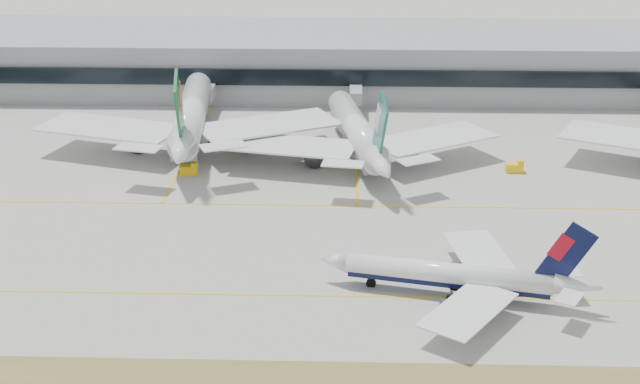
{
  "coord_description": "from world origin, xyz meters",
  "views": [
    {
      "loc": [
        12.88,
        -122.72,
        63.93
      ],
      "look_at": [
        8.44,
        18.0,
        7.5
      ],
      "focal_mm": 50.0,
      "sensor_mm": 36.0,
      "label": 1
    }
  ],
  "objects_px": {
    "widebody_eva": "(191,118)",
    "terminal": "(300,59)",
    "taxiing_airliner": "(458,276)",
    "widebody_cathay": "(359,134)"
  },
  "relations": [
    {
      "from": "taxiing_airliner",
      "to": "widebody_cathay",
      "type": "bearing_deg",
      "value": -64.16
    },
    {
      "from": "taxiing_airliner",
      "to": "widebody_eva",
      "type": "bearing_deg",
      "value": -40.62
    },
    {
      "from": "taxiing_airliner",
      "to": "widebody_eva",
      "type": "relative_size",
      "value": 0.62
    },
    {
      "from": "widebody_eva",
      "to": "widebody_cathay",
      "type": "bearing_deg",
      "value": -107.23
    },
    {
      "from": "taxiing_airliner",
      "to": "terminal",
      "type": "distance_m",
      "value": 123.19
    },
    {
      "from": "widebody_eva",
      "to": "terminal",
      "type": "bearing_deg",
      "value": -27.82
    },
    {
      "from": "taxiing_airliner",
      "to": "widebody_eva",
      "type": "height_order",
      "value": "widebody_eva"
    },
    {
      "from": "terminal",
      "to": "widebody_eva",
      "type": "bearing_deg",
      "value": -112.58
    },
    {
      "from": "widebody_cathay",
      "to": "terminal",
      "type": "distance_m",
      "value": 61.19
    },
    {
      "from": "taxiing_airliner",
      "to": "widebody_eva",
      "type": "distance_m",
      "value": 85.15
    }
  ]
}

